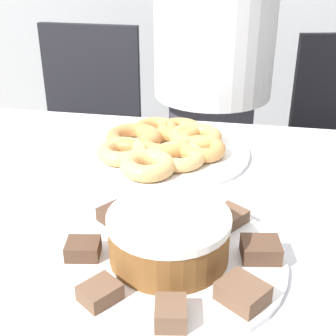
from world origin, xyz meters
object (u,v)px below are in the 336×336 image
(plate_donuts, at_px, (166,152))
(frosted_cake, at_px, (172,236))
(office_chair_left, at_px, (84,153))
(person_standing, at_px, (213,81))
(plate_cake, at_px, (172,259))

(plate_donuts, relative_size, frosted_cake, 2.06)
(office_chair_left, height_order, frosted_cake, office_chair_left)
(person_standing, xyz_separation_m, plate_donuts, (-0.05, -0.51, -0.02))
(office_chair_left, height_order, plate_donuts, office_chair_left)
(plate_donuts, bearing_deg, office_chair_left, 124.21)
(plate_cake, height_order, frosted_cake, frosted_cake)
(plate_donuts, bearing_deg, plate_cake, -78.07)
(person_standing, height_order, office_chair_left, person_standing)
(plate_cake, relative_size, plate_donuts, 0.94)
(person_standing, distance_m, frosted_cake, 0.88)
(office_chair_left, height_order, plate_cake, office_chair_left)
(person_standing, bearing_deg, plate_cake, -88.41)
(person_standing, relative_size, office_chair_left, 1.69)
(person_standing, bearing_deg, frosted_cake, -88.41)
(office_chair_left, xyz_separation_m, frosted_cake, (0.54, -1.05, 0.39))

